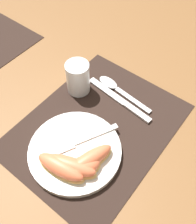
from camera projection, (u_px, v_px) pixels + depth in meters
name	position (u px, v px, depth m)	size (l,w,h in m)	color
ground_plane	(97.00, 127.00, 0.71)	(3.00, 3.00, 0.00)	brown
placemat	(97.00, 127.00, 0.71)	(0.46, 0.36, 0.00)	black
plate	(75.00, 151.00, 0.66)	(0.23, 0.23, 0.02)	white
juice_glass	(78.00, 79.00, 0.75)	(0.07, 0.07, 0.10)	silver
knife	(120.00, 100.00, 0.76)	(0.04, 0.23, 0.01)	silver
spoon	(115.00, 87.00, 0.79)	(0.04, 0.19, 0.01)	silver
fork	(77.00, 142.00, 0.66)	(0.19, 0.11, 0.00)	silver
citrus_wedge_0	(61.00, 167.00, 0.60)	(0.06, 0.13, 0.04)	#F4DB84
citrus_wedge_1	(69.00, 166.00, 0.61)	(0.09, 0.14, 0.04)	#F4DB84
citrus_wedge_2	(81.00, 168.00, 0.60)	(0.11, 0.10, 0.04)	#F4DB84
citrus_wedge_3	(89.00, 161.00, 0.61)	(0.14, 0.08, 0.04)	#F4DB84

